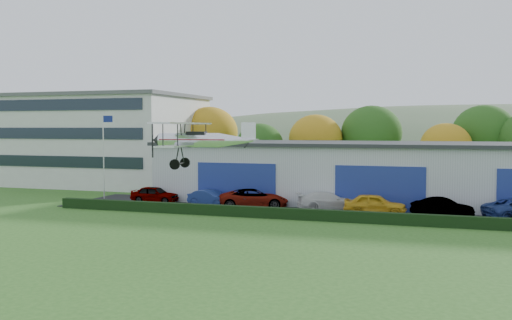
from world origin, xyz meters
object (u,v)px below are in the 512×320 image
(car_3, at_px, (328,201))
(car_5, at_px, (442,208))
(car_1, at_px, (211,198))
(car_2, at_px, (254,198))
(flagpole, at_px, (105,147))
(office_block, at_px, (107,139))
(car_0, at_px, (155,194))
(biplane, at_px, (198,139))
(car_4, at_px, (375,204))
(hangar, at_px, (387,172))

(car_3, relative_size, car_5, 1.14)
(car_1, bearing_deg, car_2, -75.17)
(flagpole, xyz_separation_m, car_3, (20.95, -0.72, -4.02))
(office_block, bearing_deg, car_5, -21.42)
(car_1, xyz_separation_m, car_2, (3.85, -0.08, 0.12))
(car_0, relative_size, biplane, 0.62)
(flagpole, relative_size, car_0, 1.90)
(car_4, bearing_deg, car_5, -90.32)
(car_2, bearing_deg, biplane, 166.19)
(hangar, height_order, car_2, hangar)
(office_block, height_order, flagpole, office_block)
(car_0, height_order, car_5, car_0)
(office_block, bearing_deg, car_1, -36.88)
(hangar, xyz_separation_m, car_4, (-0.12, -8.05, -1.81))
(hangar, distance_m, car_1, 15.76)
(office_block, relative_size, flagpole, 2.57)
(car_3, relative_size, biplane, 0.73)
(car_3, relative_size, car_4, 1.06)
(car_5, bearing_deg, car_4, 107.38)
(hangar, distance_m, car_5, 9.27)
(car_2, distance_m, car_4, 9.83)
(car_1, distance_m, car_3, 9.86)
(car_2, relative_size, car_4, 1.21)
(car_1, bearing_deg, car_5, -75.12)
(car_2, bearing_deg, car_5, -112.17)
(car_0, xyz_separation_m, car_5, (23.99, -0.88, -0.00))
(hangar, relative_size, flagpole, 5.08)
(car_1, height_order, car_5, car_5)
(flagpole, distance_m, car_1, 11.92)
(flagpole, height_order, car_2, flagpole)
(office_block, bearing_deg, car_0, -45.40)
(hangar, relative_size, car_1, 10.06)
(car_0, height_order, biplane, biplane)
(car_0, bearing_deg, car_3, -91.00)
(car_4, xyz_separation_m, biplane, (-7.82, -15.02, 5.17))
(biplane, bearing_deg, flagpole, 129.70)
(flagpole, xyz_separation_m, car_1, (11.11, -1.43, -4.07))
(flagpole, relative_size, car_1, 1.98)
(hangar, bearing_deg, car_5, -58.80)
(car_0, bearing_deg, car_5, -93.78)
(office_block, relative_size, biplane, 3.06)
(car_3, xyz_separation_m, biplane, (-4.00, -16.37, 5.25))
(car_3, bearing_deg, biplane, 142.22)
(office_block, xyz_separation_m, car_1, (19.23, -14.43, -4.50))
(car_2, height_order, biplane, biplane)
(hangar, xyz_separation_m, car_5, (4.70, -7.77, -1.89))
(hangar, distance_m, car_2, 12.56)
(hangar, xyz_separation_m, flagpole, (-24.88, -5.98, 2.13))
(office_block, distance_m, car_0, 20.03)
(flagpole, relative_size, car_3, 1.62)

